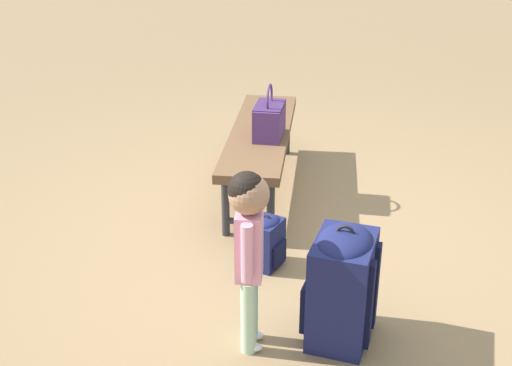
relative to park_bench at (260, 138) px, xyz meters
The scene contains 6 objects.
ground_plane 0.92m from the park_bench, 12.76° to the left, with size 40.00×40.00×0.00m, color #8C704C.
park_bench is the anchor object (origin of this frame).
handbag 0.23m from the park_bench, 24.79° to the left, with size 0.35×0.23×0.37m.
child_standing 1.77m from the park_bench, ahead, with size 0.25×0.18×0.91m.
backpack_large 1.74m from the park_bench, 12.93° to the left, with size 0.43×0.39×0.62m.
backpack_small 1.07m from the park_bench, ahead, with size 0.24×0.22×0.33m.
Camera 1 is at (3.51, -0.18, 2.04)m, focal length 46.44 mm.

